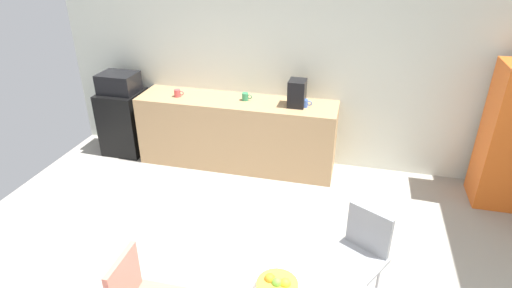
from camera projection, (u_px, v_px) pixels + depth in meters
name	position (u px, v px, depth m)	size (l,w,h in m)	color
wall_back	(289.00, 64.00, 5.17)	(6.00, 0.10, 2.60)	silver
counter_block	(237.00, 133.00, 5.38)	(2.52, 0.60, 0.90)	tan
mini_fridge	(125.00, 122.00, 5.74)	(0.54, 0.54, 0.86)	black
microwave	(119.00, 83.00, 5.49)	(0.48, 0.38, 0.26)	black
chair_gray	(361.00, 247.00, 3.32)	(0.57, 0.57, 0.83)	silver
fruit_bowl	(277.00, 286.00, 2.63)	(0.27, 0.27, 0.11)	gold
mug_white	(305.00, 103.00, 4.96)	(0.13, 0.08, 0.09)	#3F66BF
mug_green	(245.00, 97.00, 5.16)	(0.13, 0.08, 0.09)	#338C59
mug_red	(178.00, 93.00, 5.27)	(0.13, 0.08, 0.09)	#D84C4C
coffee_maker	(297.00, 93.00, 4.94)	(0.20, 0.24, 0.32)	black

